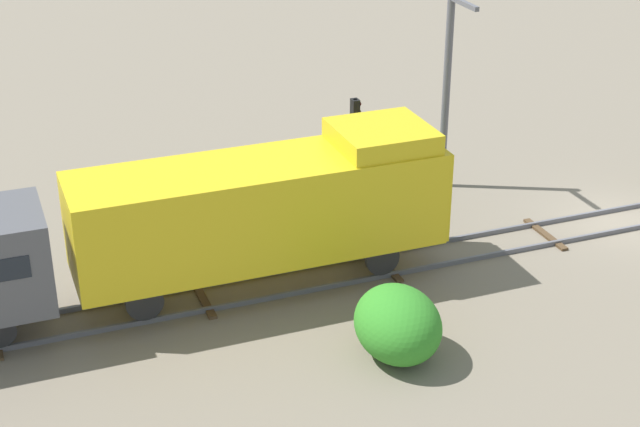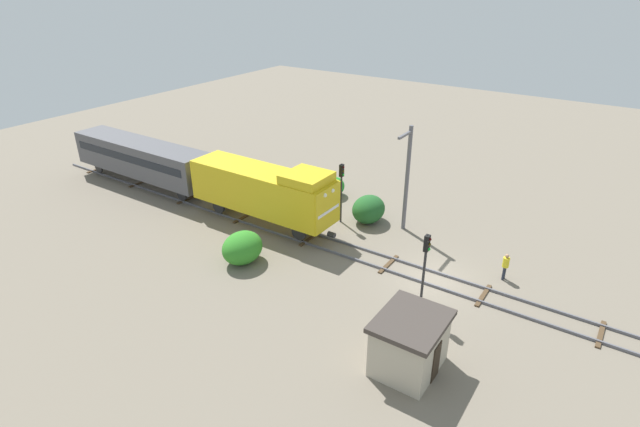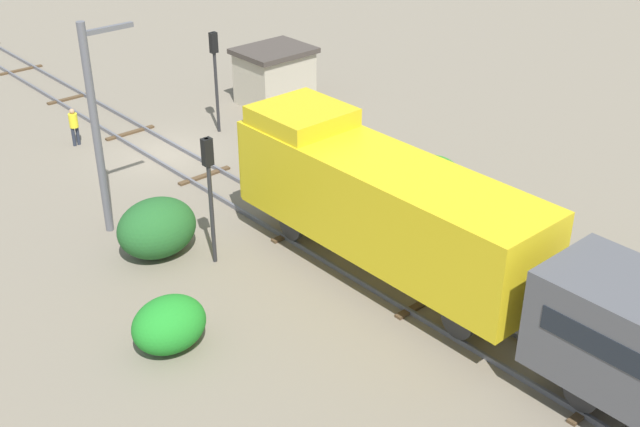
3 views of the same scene
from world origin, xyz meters
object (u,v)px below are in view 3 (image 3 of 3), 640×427
Objects in this scene: traffic_signal_mid at (209,178)px; worker_by_signal at (428,193)px; relay_hut at (275,75)px; catenary_mast at (97,125)px; worker_near_track at (74,124)px; traffic_signal_near at (215,64)px; locomotive at (380,200)px.

worker_by_signal is (-7.60, 2.63, -2.08)m from traffic_signal_mid.
relay_hut is at bearing -136.34° from traffic_signal_mid.
relay_hut is (-3.30, -13.03, 0.40)m from worker_by_signal.
catenary_mast reaches higher than worker_by_signal.
traffic_signal_mid is 15.16m from relay_hut.
catenary_mast reaches higher than traffic_signal_mid.
worker_near_track is (-1.00, -12.00, -2.08)m from traffic_signal_mid.
catenary_mast is 14.12m from relay_hut.
catenary_mast is 2.15× the size of relay_hut.
traffic_signal_near is 11.27m from traffic_signal_mid.
worker_near_track is 16.04m from worker_by_signal.
catenary_mast is (2.53, 7.76, 3.00)m from worker_near_track.
worker_by_signal is at bearing 94.86° from traffic_signal_near.
traffic_signal_mid is 2.62× the size of worker_near_track.
worker_by_signal is 11.81m from catenary_mast.
traffic_signal_mid is 12.22m from worker_near_track.
traffic_signal_near reaches higher than traffic_signal_mid.
locomotive is 2.52× the size of traffic_signal_near.
relay_hut is (-7.50, -14.63, -1.38)m from locomotive.
worker_near_track is at bearing -9.16° from relay_hut.
locomotive is at bearing 62.86° from relay_hut.
traffic_signal_mid is at bearing 54.17° from traffic_signal_near.
locomotive reaches higher than traffic_signal_near.
traffic_signal_mid is at bearing 138.27° from worker_by_signal.
worker_near_track is at bearing 91.62° from worker_by_signal.
locomotive reaches higher than worker_by_signal.
relay_hut reaches higher than worker_near_track.
traffic_signal_near is at bearing 72.18° from worker_by_signal.
worker_by_signal is (-6.60, 14.62, 0.00)m from worker_near_track.
relay_hut is at bearing -117.14° from locomotive.
traffic_signal_mid reaches higher than worker_near_track.
traffic_signal_near is 1.31× the size of relay_hut.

